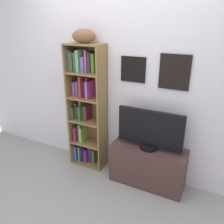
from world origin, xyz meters
name	(u,v)px	position (x,y,z in m)	size (l,w,h in m)	color
ground	(73,222)	(0.00, 0.00, -0.02)	(5.20, 5.20, 0.04)	gray
back_wall	(120,81)	(0.00, 1.13, 1.21)	(4.80, 0.08, 2.43)	white
bookshelf	(85,107)	(-0.44, 1.00, 0.85)	(0.48, 0.26, 1.66)	olive
football	(84,36)	(-0.40, 0.97, 1.75)	(0.29, 0.16, 0.16)	brown
tv_stand	(148,166)	(0.48, 0.92, 0.25)	(0.90, 0.35, 0.50)	#49322F
television	(150,130)	(0.48, 0.92, 0.74)	(0.77, 0.22, 0.48)	black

